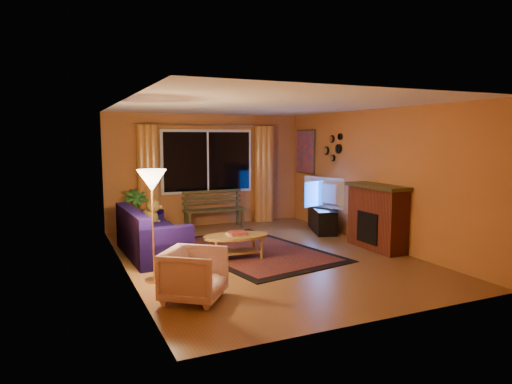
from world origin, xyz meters
name	(u,v)px	position (x,y,z in m)	size (l,w,h in m)	color
floor	(263,256)	(0.00, 0.00, -0.01)	(4.50, 6.00, 0.02)	brown
ceiling	(264,105)	(0.00, 0.00, 2.51)	(4.50, 6.00, 0.02)	white
wall_back	(207,170)	(0.00, 3.01, 1.25)	(4.50, 0.02, 2.50)	#C37639
wall_left	(123,188)	(-2.26, 0.00, 1.25)	(0.02, 6.00, 2.50)	#C37639
wall_right	(373,177)	(2.26, 0.00, 1.25)	(0.02, 6.00, 2.50)	#C37639
window	(208,161)	(0.00, 2.94, 1.45)	(2.00, 0.02, 1.30)	black
curtain_rod	(208,125)	(0.00, 2.90, 2.25)	(0.03, 0.03, 3.20)	#BF8C3F
curtain_left	(148,178)	(-1.35, 2.88, 1.12)	(0.36, 0.36, 2.24)	orange
curtain_right	(264,174)	(1.35, 2.88, 1.12)	(0.36, 0.36, 2.24)	orange
bench	(214,219)	(0.01, 2.55, 0.20)	(1.35, 0.40, 0.41)	#393519
potted_plant	(135,213)	(-1.72, 2.39, 0.47)	(0.53, 0.53, 0.95)	#235B1E
sofa	(152,232)	(-1.70, 0.81, 0.40)	(0.84, 1.97, 0.80)	#130A46
dog	(150,215)	(-1.65, 1.25, 0.62)	(0.31, 0.42, 0.46)	olive
armchair	(194,272)	(-1.67, -1.58, 0.35)	(0.69, 0.64, 0.71)	beige
floor_lamp	(153,226)	(-1.96, -0.62, 0.78)	(0.26, 0.26, 1.56)	#BF8C3F
rug	(252,250)	(-0.04, 0.37, 0.01)	(1.99, 3.15, 0.02)	#7E2800
coffee_table	(236,247)	(-0.50, -0.02, 0.20)	(1.10, 1.10, 0.40)	#AA8240
tv_console	(322,220)	(2.00, 1.33, 0.25)	(0.39, 1.18, 0.49)	black
television	(323,193)	(2.00, 1.33, 0.82)	(1.13, 0.15, 0.65)	black
fireplace	(377,219)	(2.05, -0.40, 0.55)	(0.40, 1.20, 1.10)	maroon
mirror_cluster	(333,146)	(2.21, 1.30, 1.80)	(0.06, 0.60, 0.56)	black
painting	(305,152)	(2.22, 2.45, 1.65)	(0.04, 0.76, 0.96)	#EA4B2E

